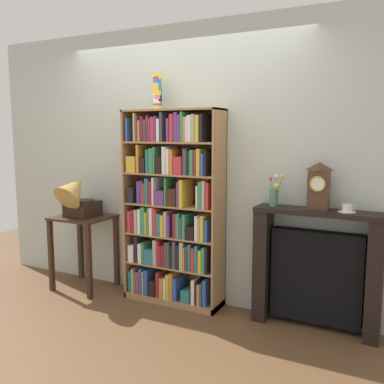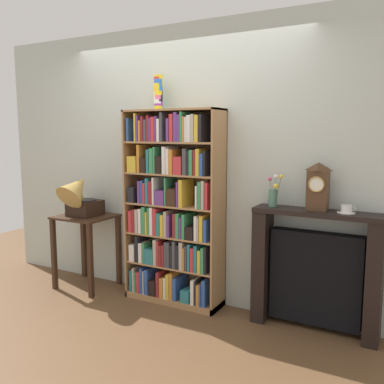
{
  "view_description": "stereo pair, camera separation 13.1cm",
  "coord_description": "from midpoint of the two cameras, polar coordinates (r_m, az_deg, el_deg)",
  "views": [
    {
      "loc": [
        1.95,
        -3.32,
        1.64
      ],
      "look_at": [
        0.2,
        0.13,
        1.09
      ],
      "focal_mm": 39.61,
      "sensor_mm": 36.0,
      "label": 1
    },
    {
      "loc": [
        2.06,
        -3.26,
        1.64
      ],
      "look_at": [
        0.2,
        0.13,
        1.09
      ],
      "focal_mm": 39.61,
      "sensor_mm": 36.0,
      "label": 2
    }
  ],
  "objects": [
    {
      "name": "mantel_clock",
      "position": [
        3.54,
        17.62,
        0.7
      ],
      "size": [
        0.16,
        0.13,
        0.39
      ],
      "color": "#472D1C",
      "rests_on": "fireplace_mantel"
    },
    {
      "name": "bookshelf",
      "position": [
        4.04,
        -1.74,
        -2.83
      ],
      "size": [
        0.97,
        0.3,
        1.85
      ],
      "color": "#A87A4C",
      "rests_on": "ground"
    },
    {
      "name": "flower_vase",
      "position": [
        3.64,
        11.92,
        -0.28
      ],
      "size": [
        0.14,
        0.12,
        0.28
      ],
      "color": "#4C7A60",
      "rests_on": "fireplace_mantel"
    },
    {
      "name": "ground_plane",
      "position": [
        4.19,
        -2.47,
        -15.14
      ],
      "size": [
        7.9,
        6.4,
        0.02
      ],
      "primitive_type": "cube",
      "color": "brown"
    },
    {
      "name": "fireplace_mantel",
      "position": [
        3.71,
        17.26,
        -10.21
      ],
      "size": [
        1.03,
        0.25,
        1.02
      ],
      "color": "black",
      "rests_on": "ground"
    },
    {
      "name": "teacup_with_saucer",
      "position": [
        3.53,
        21.07,
        -2.21
      ],
      "size": [
        0.14,
        0.14,
        0.06
      ],
      "color": "white",
      "rests_on": "fireplace_mantel"
    },
    {
      "name": "cup_stack",
      "position": [
        4.11,
        -3.63,
        13.22
      ],
      "size": [
        0.09,
        0.09,
        0.32
      ],
      "color": "yellow",
      "rests_on": "bookshelf"
    },
    {
      "name": "side_table_left",
      "position": [
        4.62,
        -13.28,
        -5.49
      ],
      "size": [
        0.57,
        0.51,
        0.77
      ],
      "color": "#382316",
      "rests_on": "ground"
    },
    {
      "name": "gramophone",
      "position": [
        4.49,
        -14.08,
        -0.44
      ],
      "size": [
        0.29,
        0.46,
        0.51
      ],
      "color": "black",
      "rests_on": "side_table_left"
    },
    {
      "name": "wall_back",
      "position": [
        4.07,
        1.68,
        3.6
      ],
      "size": [
        4.9,
        0.08,
        2.65
      ],
      "primitive_type": "cube",
      "color": "beige",
      "rests_on": "ground"
    }
  ]
}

